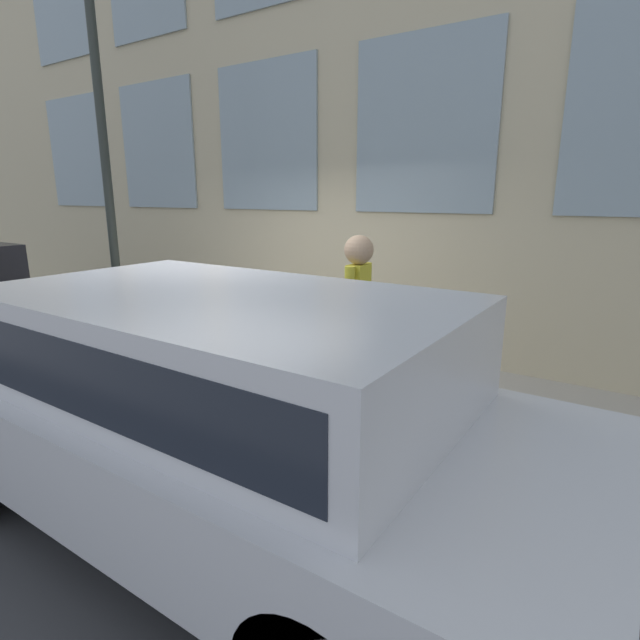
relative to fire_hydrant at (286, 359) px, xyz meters
The scene contains 6 objects.
ground_plane 0.86m from the fire_hydrant, 123.29° to the left, with size 80.00×80.00×0.00m, color #38383A.
sidewalk 1.05m from the fire_hydrant, 37.92° to the left, with size 2.28×60.00×0.12m.
fire_hydrant is the anchor object (origin of this frame).
person 0.99m from the fire_hydrant, 84.40° to the right, with size 0.40×0.26×1.63m.
parked_truck_silver_near 1.98m from the fire_hydrant, 155.34° to the right, with size 1.90×4.61×1.55m.
street_lamp 4.66m from the fire_hydrant, 82.99° to the left, with size 0.36×0.36×5.85m.
Camera 1 is at (-3.40, -3.54, 2.10)m, focal length 28.00 mm.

